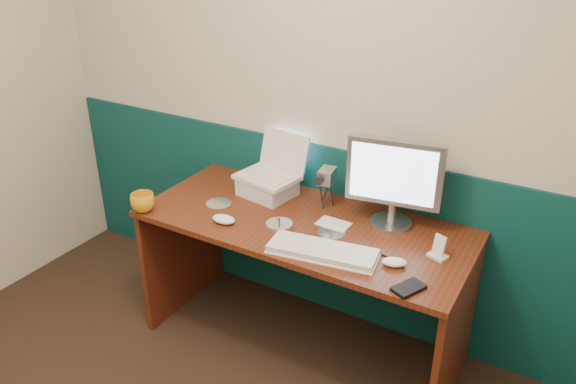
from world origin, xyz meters
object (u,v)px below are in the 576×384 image
Objects in this scene: camcorder at (327,188)px; monitor at (394,183)px; laptop at (267,157)px; keyboard at (322,252)px; desk at (303,286)px; mug at (143,202)px.

monitor is at bearing -10.75° from camcorder.
camcorder is at bearing 16.48° from laptop.
desk is at bearing 125.35° from keyboard.
mug is at bearing -124.03° from laptop.
mug is at bearing 176.49° from keyboard.
laptop is 2.51× the size of mug.
laptop is at bearing 179.04° from camcorder.
desk is 0.72m from monitor.
camcorder is at bearing 105.84° from keyboard.
laptop reaches higher than keyboard.
laptop reaches higher than camcorder.
desk is 13.41× the size of mug.
keyboard is (0.21, -0.22, 0.39)m from desk.
desk is 0.49m from keyboard.
desk is at bearing -104.11° from camcorder.
laptop reaches higher than mug.
monitor is at bearing 23.78° from mug.
keyboard is (-0.16, -0.40, -0.21)m from monitor.
desk is 0.68m from laptop.
keyboard is 3.94× the size of mug.
monitor reaches higher than desk.
monitor is 0.93× the size of keyboard.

